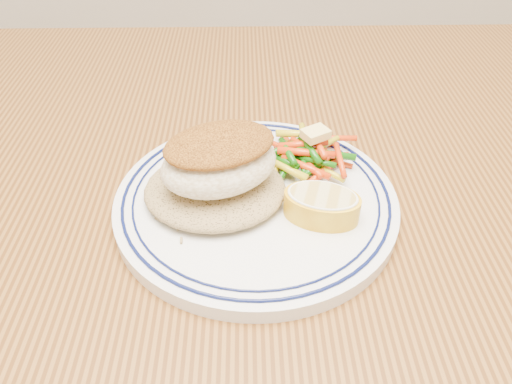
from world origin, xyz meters
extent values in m
cube|color=#532E10|center=(0.00, 0.00, 0.73)|extent=(1.50, 0.90, 0.04)
cylinder|color=silver|center=(-0.02, -0.02, 0.76)|extent=(0.27, 0.27, 0.01)
torus|color=#0A113F|center=(-0.02, -0.02, 0.77)|extent=(0.26, 0.26, 0.00)
torus|color=#0A113F|center=(-0.02, -0.02, 0.77)|extent=(0.24, 0.24, 0.00)
ellipsoid|color=olive|center=(-0.06, -0.02, 0.78)|extent=(0.14, 0.12, 0.03)
ellipsoid|color=#EEE4C5|center=(-0.06, -0.02, 0.81)|extent=(0.13, 0.11, 0.05)
ellipsoid|color=brown|center=(-0.05, -0.02, 0.83)|extent=(0.12, 0.10, 0.02)
cylinder|color=#13520A|center=(0.03, 0.03, 0.77)|extent=(0.06, 0.01, 0.01)
cylinder|color=red|center=(0.03, 0.05, 0.77)|extent=(0.05, 0.03, 0.01)
cylinder|color=red|center=(0.06, 0.03, 0.77)|extent=(0.05, 0.02, 0.01)
cylinder|color=red|center=(0.05, 0.01, 0.77)|extent=(0.04, 0.05, 0.01)
cylinder|color=red|center=(0.05, 0.03, 0.77)|extent=(0.06, 0.02, 0.01)
cylinder|color=#13520A|center=(0.01, 0.02, 0.77)|extent=(0.03, 0.05, 0.01)
cylinder|color=red|center=(0.04, 0.06, 0.77)|extent=(0.05, 0.02, 0.01)
cylinder|color=gold|center=(0.00, 0.03, 0.77)|extent=(0.02, 0.06, 0.01)
cylinder|color=red|center=(0.02, 0.05, 0.77)|extent=(0.03, 0.05, 0.01)
cylinder|color=gold|center=(0.05, 0.01, 0.77)|extent=(0.04, 0.05, 0.01)
cylinder|color=#13520A|center=(0.04, 0.01, 0.78)|extent=(0.04, 0.04, 0.01)
cylinder|color=red|center=(0.03, 0.04, 0.78)|extent=(0.05, 0.01, 0.01)
cylinder|color=red|center=(0.03, 0.01, 0.78)|extent=(0.02, 0.05, 0.01)
cylinder|color=#13520A|center=(0.03, 0.02, 0.78)|extent=(0.01, 0.05, 0.01)
cylinder|color=red|center=(0.01, 0.05, 0.78)|extent=(0.05, 0.03, 0.01)
cylinder|color=gold|center=(0.01, 0.01, 0.78)|extent=(0.04, 0.04, 0.01)
cylinder|color=gold|center=(0.01, 0.01, 0.78)|extent=(0.05, 0.04, 0.01)
cylinder|color=#13520A|center=(0.01, 0.02, 0.78)|extent=(0.04, 0.04, 0.01)
cylinder|color=red|center=(0.06, 0.06, 0.78)|extent=(0.06, 0.01, 0.01)
cylinder|color=red|center=(0.03, 0.01, 0.78)|extent=(0.05, 0.04, 0.01)
cylinder|color=#13520A|center=(0.01, 0.04, 0.78)|extent=(0.06, 0.04, 0.01)
cylinder|color=gold|center=(0.05, 0.04, 0.78)|extent=(0.04, 0.03, 0.01)
cylinder|color=#13520A|center=(0.04, 0.02, 0.78)|extent=(0.04, 0.03, 0.01)
cylinder|color=#13520A|center=(0.05, 0.03, 0.78)|extent=(0.06, 0.02, 0.01)
cylinder|color=gold|center=(0.03, 0.05, 0.78)|extent=(0.01, 0.05, 0.01)
cylinder|color=red|center=(0.03, 0.03, 0.78)|extent=(0.04, 0.04, 0.01)
cylinder|color=red|center=(0.06, 0.01, 0.79)|extent=(0.01, 0.05, 0.01)
cylinder|color=red|center=(0.03, 0.02, 0.78)|extent=(0.06, 0.01, 0.01)
cylinder|color=red|center=(0.03, 0.04, 0.79)|extent=(0.05, 0.01, 0.01)
cylinder|color=#13520A|center=(0.03, 0.03, 0.79)|extent=(0.02, 0.05, 0.01)
cylinder|color=gold|center=(0.03, 0.05, 0.79)|extent=(0.06, 0.01, 0.01)
cylinder|color=#13520A|center=(0.01, 0.03, 0.79)|extent=(0.02, 0.05, 0.01)
cylinder|color=red|center=(0.04, 0.04, 0.79)|extent=(0.01, 0.06, 0.01)
cube|color=#F7DB78|center=(0.04, 0.04, 0.80)|extent=(0.03, 0.03, 0.01)
torus|color=white|center=(0.04, -0.05, 0.79)|extent=(0.08, 0.08, 0.00)
camera|label=1|loc=(-0.03, -0.39, 1.08)|focal=35.00mm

